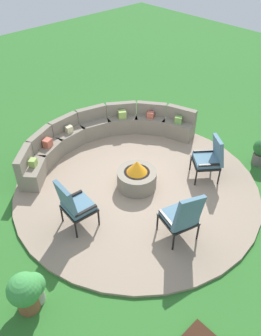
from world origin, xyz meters
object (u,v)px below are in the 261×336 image
(lounge_chair_front_left, at_px, (74,204))
(lounge_chair_back_left, at_px, (210,157))
(lounge_chair_front_right, at_px, (182,216))
(fire_pit, at_px, (137,177))
(curved_stone_bench, at_px, (101,134))
(potted_plant_3, at_px, (25,292))
(potted_plant_1, at_px, (34,288))
(potted_plant_2, at_px, (261,151))

(lounge_chair_front_left, xyz_separation_m, lounge_chair_back_left, (3.06, -0.84, -0.02))
(lounge_chair_front_right, bearing_deg, fire_pit, 90.64)
(curved_stone_bench, distance_m, lounge_chair_front_left, 2.82)
(fire_pit, relative_size, potted_plant_3, 1.15)
(fire_pit, bearing_deg, potted_plant_3, -164.73)
(lounge_chair_front_right, xyz_separation_m, potted_plant_1, (-2.62, 0.76, -0.28))
(fire_pit, relative_size, potted_plant_1, 1.42)
(lounge_chair_front_right, relative_size, potted_plant_2, 1.74)
(curved_stone_bench, bearing_deg, lounge_chair_back_left, -70.82)
(potted_plant_1, relative_size, potted_plant_3, 0.81)
(potted_plant_1, height_order, potted_plant_3, potted_plant_3)
(fire_pit, relative_size, lounge_chair_front_left, 0.79)
(curved_stone_bench, distance_m, potted_plant_1, 4.41)
(potted_plant_3, bearing_deg, curved_stone_bench, 35.85)
(curved_stone_bench, relative_size, lounge_chair_back_left, 4.32)
(fire_pit, xyz_separation_m, lounge_chair_front_left, (-1.66, -0.03, 0.31))
(lounge_chair_back_left, bearing_deg, potted_plant_2, -71.53)
(potted_plant_1, relative_size, potted_plant_2, 0.92)
(curved_stone_bench, bearing_deg, potted_plant_2, -53.99)
(lounge_chair_back_left, xyz_separation_m, potted_plant_2, (1.37, -0.50, -0.24))
(lounge_chair_front_left, relative_size, potted_plant_3, 1.45)
(potted_plant_1, bearing_deg, potted_plant_2, -5.16)
(fire_pit, distance_m, lounge_chair_back_left, 1.68)
(lounge_chair_back_left, bearing_deg, potted_plant_3, 128.65)
(lounge_chair_back_left, relative_size, potted_plant_3, 1.39)
(lounge_chair_front_left, relative_size, lounge_chair_front_right, 0.95)
(lounge_chair_back_left, xyz_separation_m, potted_plant_1, (-4.46, 0.02, -0.26))
(potted_plant_1, distance_m, potted_plant_2, 5.86)
(lounge_chair_front_left, distance_m, lounge_chair_front_right, 2.00)
(potted_plant_3, bearing_deg, fire_pit, 15.27)
(lounge_chair_front_right, bearing_deg, potted_plant_3, -179.14)
(fire_pit, relative_size, potted_plant_2, 1.30)
(curved_stone_bench, height_order, lounge_chair_front_right, lounge_chair_front_right)
(lounge_chair_back_left, distance_m, potted_plant_1, 4.46)
(lounge_chair_front_left, distance_m, potted_plant_3, 1.77)
(fire_pit, bearing_deg, lounge_chair_front_left, -178.87)
(fire_pit, height_order, lounge_chair_back_left, lounge_chair_back_left)
(lounge_chair_front_right, relative_size, lounge_chair_back_left, 1.10)
(curved_stone_bench, xyz_separation_m, lounge_chair_back_left, (0.93, -2.66, 0.24))
(curved_stone_bench, distance_m, potted_plant_3, 4.55)
(lounge_chair_back_left, height_order, potted_plant_2, lounge_chair_back_left)
(lounge_chair_front_right, relative_size, potted_plant_3, 1.53)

